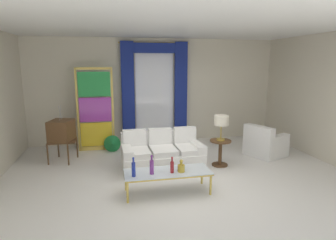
% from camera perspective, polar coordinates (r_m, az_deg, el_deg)
% --- Properties ---
extents(ground_plane, '(16.00, 16.00, 0.00)m').
position_cam_1_polar(ground_plane, '(5.87, 2.55, -11.80)').
color(ground_plane, white).
extents(wall_rear, '(8.00, 0.12, 3.00)m').
position_cam_1_polar(wall_rear, '(8.43, -2.50, 5.85)').
color(wall_rear, beige).
rests_on(wall_rear, ground).
extents(wall_right, '(0.12, 7.00, 3.00)m').
position_cam_1_polar(wall_right, '(7.72, 28.85, 3.95)').
color(wall_right, beige).
rests_on(wall_right, ground).
extents(ceiling_slab, '(8.00, 7.60, 0.04)m').
position_cam_1_polar(ceiling_slab, '(6.21, 0.90, 17.95)').
color(ceiling_slab, white).
extents(curtained_window, '(2.00, 0.17, 2.70)m').
position_cam_1_polar(curtained_window, '(8.24, -2.68, 7.40)').
color(curtained_window, white).
rests_on(curtained_window, ground).
extents(couch_white_long, '(1.78, 0.97, 0.86)m').
position_cam_1_polar(couch_white_long, '(6.39, -1.27, -6.89)').
color(couch_white_long, white).
rests_on(couch_white_long, ground).
extents(coffee_table, '(1.54, 0.57, 0.41)m').
position_cam_1_polar(coffee_table, '(5.17, -0.11, -10.55)').
color(coffee_table, silver).
rests_on(coffee_table, ground).
extents(bottle_blue_decanter, '(0.13, 0.13, 0.23)m').
position_cam_1_polar(bottle_blue_decanter, '(5.11, 2.66, -9.50)').
color(bottle_blue_decanter, gold).
rests_on(bottle_blue_decanter, coffee_table).
extents(bottle_crystal_tall, '(0.07, 0.07, 0.35)m').
position_cam_1_polar(bottle_crystal_tall, '(4.99, -3.28, -9.25)').
color(bottle_crystal_tall, '#753384').
rests_on(bottle_crystal_tall, coffee_table).
extents(bottle_amber_squat, '(0.06, 0.06, 0.29)m').
position_cam_1_polar(bottle_amber_squat, '(5.05, 0.82, -9.27)').
color(bottle_amber_squat, maroon).
rests_on(bottle_amber_squat, coffee_table).
extents(bottle_ruby_flask, '(0.07, 0.07, 0.34)m').
position_cam_1_polar(bottle_ruby_flask, '(4.92, -6.92, -9.64)').
color(bottle_ruby_flask, navy).
rests_on(bottle_ruby_flask, coffee_table).
extents(vintage_tv, '(0.64, 0.70, 1.35)m').
position_cam_1_polar(vintage_tv, '(7.14, -20.57, -2.15)').
color(vintage_tv, brown).
rests_on(vintage_tv, ground).
extents(armchair_white, '(1.07, 1.06, 0.80)m').
position_cam_1_polar(armchair_white, '(7.59, 18.75, -4.69)').
color(armchair_white, white).
rests_on(armchair_white, ground).
extents(stained_glass_divider, '(0.95, 0.05, 2.20)m').
position_cam_1_polar(stained_glass_divider, '(7.73, -14.33, 1.70)').
color(stained_glass_divider, gold).
rests_on(stained_glass_divider, ground).
extents(peacock_figurine, '(0.44, 0.60, 0.50)m').
position_cam_1_polar(peacock_figurine, '(7.61, -11.11, -4.77)').
color(peacock_figurine, beige).
rests_on(peacock_figurine, ground).
extents(round_side_table, '(0.48, 0.48, 0.59)m').
position_cam_1_polar(round_side_table, '(6.60, 10.42, -6.02)').
color(round_side_table, brown).
rests_on(round_side_table, ground).
extents(table_lamp_brass, '(0.32, 0.32, 0.57)m').
position_cam_1_polar(table_lamp_brass, '(6.44, 10.64, -0.29)').
color(table_lamp_brass, '#B29338').
rests_on(table_lamp_brass, round_side_table).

